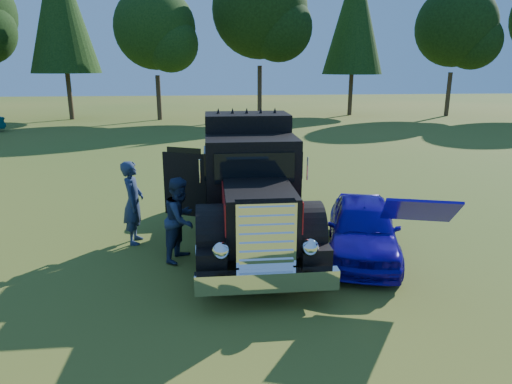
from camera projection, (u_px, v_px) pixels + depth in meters
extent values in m
plane|color=#2D5719|center=(219.00, 304.00, 8.19)|extent=(120.00, 120.00, 0.00)
cylinder|color=#2D2116|center=(351.00, 88.00, 38.94)|extent=(0.36, 0.36, 4.50)
cone|color=black|center=(355.00, 15.00, 37.37)|extent=(5.00, 5.00, 9.38)
cylinder|color=#2D2116|center=(448.00, 94.00, 38.40)|extent=(0.36, 0.36, 3.60)
sphere|color=black|center=(456.00, 26.00, 36.96)|extent=(6.40, 6.40, 6.40)
sphere|color=black|center=(473.00, 42.00, 36.63)|extent=(4.40, 4.40, 4.40)
cylinder|color=#2D2116|center=(69.00, 89.00, 35.73)|extent=(0.36, 0.36, 4.68)
cone|color=black|center=(60.00, 6.00, 34.10)|extent=(5.20, 5.20, 9.75)
cylinder|color=#2D2116|center=(260.00, 92.00, 36.78)|extent=(0.36, 0.36, 4.14)
sphere|color=black|center=(260.00, 10.00, 35.12)|extent=(7.36, 7.36, 7.36)
sphere|color=black|center=(279.00, 28.00, 34.74)|extent=(5.06, 5.06, 5.06)
cylinder|color=#2D2116|center=(159.00, 98.00, 35.62)|extent=(0.36, 0.36, 3.42)
sphere|color=black|center=(155.00, 28.00, 34.25)|extent=(6.08, 6.08, 6.08)
sphere|color=black|center=(170.00, 44.00, 33.94)|extent=(4.18, 4.18, 4.18)
cylinder|color=black|center=(207.00, 255.00, 8.96)|extent=(0.32, 1.10, 1.10)
cylinder|color=black|center=(311.00, 250.00, 9.16)|extent=(0.32, 1.10, 1.10)
cylinder|color=black|center=(207.00, 190.00, 13.56)|extent=(0.32, 1.10, 1.10)
cylinder|color=black|center=(277.00, 189.00, 13.76)|extent=(0.32, 1.10, 1.10)
cylinder|color=black|center=(218.00, 190.00, 13.59)|extent=(0.32, 1.10, 1.10)
cylinder|color=black|center=(266.00, 189.00, 13.73)|extent=(0.32, 1.10, 1.10)
cube|color=black|center=(248.00, 210.00, 11.53)|extent=(1.60, 6.40, 0.28)
cube|color=white|center=(267.00, 281.00, 7.86)|extent=(2.50, 0.22, 0.36)
cube|color=white|center=(265.00, 237.00, 7.96)|extent=(1.05, 0.30, 1.30)
cube|color=black|center=(259.00, 215.00, 8.95)|extent=(1.35, 1.80, 1.10)
cube|color=#A01113|center=(224.00, 206.00, 8.83)|extent=(0.02, 1.80, 0.60)
cube|color=#A01113|center=(294.00, 204.00, 8.97)|extent=(0.02, 1.80, 0.60)
cylinder|color=black|center=(211.00, 235.00, 8.86)|extent=(0.55, 1.24, 1.24)
cylinder|color=black|center=(307.00, 232.00, 9.04)|extent=(0.55, 1.24, 1.24)
sphere|color=white|center=(221.00, 251.00, 7.87)|extent=(0.32, 0.32, 0.32)
sphere|color=white|center=(310.00, 247.00, 8.02)|extent=(0.32, 0.32, 0.32)
cube|color=black|center=(252.00, 183.00, 10.37)|extent=(2.05, 1.30, 2.10)
cube|color=black|center=(255.00, 168.00, 9.60)|extent=(1.70, 0.05, 0.65)
cube|color=black|center=(247.00, 163.00, 11.57)|extent=(2.05, 1.30, 2.50)
cube|color=black|center=(243.00, 178.00, 13.36)|extent=(2.00, 2.00, 0.35)
cube|color=black|center=(185.00, 185.00, 10.65)|extent=(1.02, 0.52, 1.50)
cube|color=maroon|center=(185.00, 190.00, 10.73)|extent=(0.78, 0.38, 0.75)
imported|color=#072F9F|center=(363.00, 228.00, 10.18)|extent=(2.51, 4.05, 1.29)
cube|color=#072F9F|center=(419.00, 211.00, 8.42)|extent=(1.51, 1.25, 0.67)
imported|color=#212B4F|center=(133.00, 202.00, 10.82)|extent=(0.50, 0.74, 2.00)
imported|color=#1F2A48|center=(181.00, 219.00, 9.88)|extent=(1.01, 1.11, 1.85)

